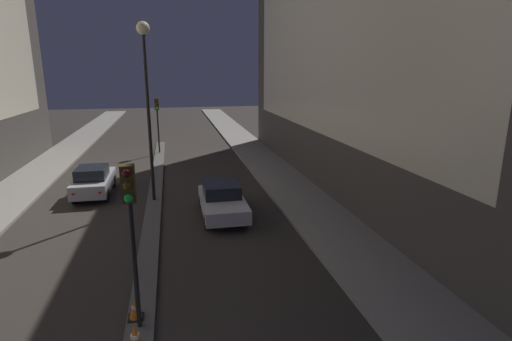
% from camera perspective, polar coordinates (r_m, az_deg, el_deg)
% --- Properties ---
extents(building_right, '(6.01, 30.17, 18.52)m').
position_cam_1_polar(building_right, '(23.57, 16.43, 20.46)').
color(building_right, '#4C4742').
rests_on(building_right, ground).
extents(median_strip, '(0.72, 29.91, 0.12)m').
position_cam_1_polar(median_strip, '(22.61, -14.16, -2.72)').
color(median_strip, '#56544F').
rests_on(median_strip, ground).
extents(traffic_light_near, '(0.32, 0.42, 4.24)m').
position_cam_1_polar(traffic_light_near, '(9.94, -17.51, -5.57)').
color(traffic_light_near, black).
rests_on(traffic_light_near, median_strip).
extents(traffic_light_mid, '(0.32, 0.42, 4.24)m').
position_cam_1_polar(traffic_light_mid, '(31.93, -13.93, 8.01)').
color(traffic_light_mid, black).
rests_on(traffic_light_mid, median_strip).
extents(street_lamp, '(0.61, 0.61, 8.50)m').
position_cam_1_polar(street_lamp, '(19.80, -15.46, 13.22)').
color(street_lamp, black).
rests_on(street_lamp, median_strip).
extents(traffic_cone_near, '(0.44, 0.44, 0.69)m').
position_cam_1_polar(traffic_cone_near, '(10.41, -16.91, -21.93)').
color(traffic_cone_near, black).
rests_on(traffic_cone_near, median_strip).
extents(traffic_cone_far, '(0.40, 0.40, 0.54)m').
position_cam_1_polar(traffic_cone_far, '(11.55, -16.87, -18.41)').
color(traffic_cone_far, black).
rests_on(traffic_cone_far, median_strip).
extents(car_left_lane, '(1.73, 4.11, 1.59)m').
position_cam_1_polar(car_left_lane, '(22.71, -22.17, -1.36)').
color(car_left_lane, '#B2B2B7').
rests_on(car_left_lane, ground).
extents(car_right_lane, '(1.87, 4.29, 1.48)m').
position_cam_1_polar(car_right_lane, '(18.17, -4.84, -4.23)').
color(car_right_lane, silver).
rests_on(car_right_lane, ground).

